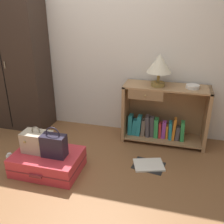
# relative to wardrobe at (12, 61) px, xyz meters

# --- Properties ---
(ground_plane) EXTENTS (9.00, 9.00, 0.00)m
(ground_plane) POSITION_rel_wardrobe_xyz_m (1.24, -1.20, -0.98)
(ground_plane) COLOR brown
(back_wall) EXTENTS (6.40, 0.10, 2.60)m
(back_wall) POSITION_rel_wardrobe_xyz_m (1.24, 0.30, 0.32)
(back_wall) COLOR silver
(back_wall) RESTS_ON ground_plane
(wardrobe) EXTENTS (0.97, 0.47, 1.96)m
(wardrobe) POSITION_rel_wardrobe_xyz_m (0.00, 0.00, 0.00)
(wardrobe) COLOR #33261E
(wardrobe) RESTS_ON ground_plane
(bookshelf) EXTENTS (1.08, 0.39, 0.78)m
(bookshelf) POSITION_rel_wardrobe_xyz_m (2.13, 0.04, -0.62)
(bookshelf) COLOR #A37A51
(bookshelf) RESTS_ON ground_plane
(table_lamp) EXTENTS (0.31, 0.31, 0.40)m
(table_lamp) POSITION_rel_wardrobe_xyz_m (2.05, 0.00, 0.07)
(table_lamp) COLOR olive
(table_lamp) RESTS_ON bookshelf
(bowl) EXTENTS (0.16, 0.16, 0.04)m
(bowl) POSITION_rel_wardrobe_xyz_m (2.47, 0.02, -0.18)
(bowl) COLOR silver
(bowl) RESTS_ON bookshelf
(suitcase_large) EXTENTS (0.74, 0.53, 0.22)m
(suitcase_large) POSITION_rel_wardrobe_xyz_m (0.98, -0.97, -0.87)
(suitcase_large) COLOR #D1333D
(suitcase_large) RESTS_ON ground_plane
(train_case) EXTENTS (0.32, 0.20, 0.30)m
(train_case) POSITION_rel_wardrobe_xyz_m (0.86, -0.96, -0.64)
(train_case) COLOR #B7A88E
(train_case) RESTS_ON suitcase_large
(handbag) EXTENTS (0.26, 0.14, 0.35)m
(handbag) POSITION_rel_wardrobe_xyz_m (1.08, -0.99, -0.63)
(handbag) COLOR #231E2D
(handbag) RESTS_ON suitcase_large
(bottle) EXTENTS (0.08, 0.08, 0.17)m
(bottle) POSITION_rel_wardrobe_xyz_m (0.52, -1.02, -0.90)
(bottle) COLOR white
(bottle) RESTS_ON ground_plane
(open_book_on_floor) EXTENTS (0.40, 0.34, 0.02)m
(open_book_on_floor) POSITION_rel_wardrobe_xyz_m (2.06, -0.60, -0.97)
(open_book_on_floor) COLOR white
(open_book_on_floor) RESTS_ON ground_plane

